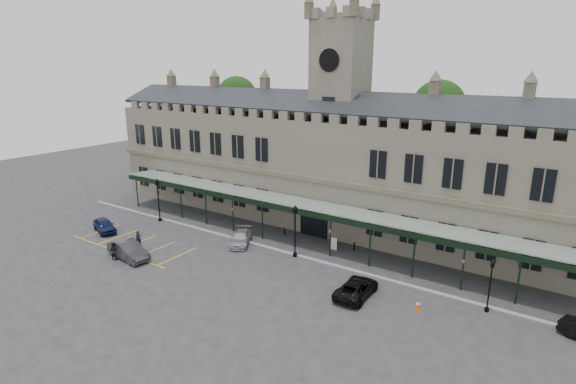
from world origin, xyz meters
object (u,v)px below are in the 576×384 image
Objects in this scene: lamp_post_mid at (295,226)px; lamp_post_left at (158,196)px; car_left_b at (128,250)px; traffic_cone at (418,305)px; car_left_a at (104,225)px; sign_board at (333,244)px; lamp_post_right at (491,281)px; clock_tower at (340,108)px; car_van at (356,288)px; car_taxi at (241,238)px; person_a at (138,238)px; station_building at (337,168)px; person_b at (114,251)px.

lamp_post_left is at bearing -179.25° from lamp_post_mid.
lamp_post_left reaches higher than car_left_b.
traffic_cone is 33.84m from car_left_a.
lamp_post_right is at bearing -16.99° from sign_board.
clock_tower reaches higher than car_left_a.
clock_tower is at bearing 96.88° from lamp_post_mid.
sign_board is at bearing -51.74° from car_van.
clock_tower reaches higher than car_van.
sign_board is 19.58m from car_left_b.
car_taxi is at bearing -157.38° from sign_board.
sign_board is 19.51m from person_a.
station_building is 13.47m from car_taxi.
clock_tower is 4.84× the size of lamp_post_left.
car_left_b is at bearing -115.19° from person_a.
lamp_post_right is 32.25m from person_a.
person_b is (-26.49, -6.99, 0.51)m from traffic_cone.
clock_tower is 24.00m from lamp_post_right.
lamp_post_mid reaches higher than traffic_cone.
sign_board is at bearing -158.16° from person_b.
station_building reaches higher than lamp_post_mid.
lamp_post_right is 0.84× the size of car_left_b.
clock_tower is 19.90× the size of sign_board.
sign_board is (3.52, -7.21, -12.50)m from clock_tower.
car_van is (9.41, -14.28, -5.80)m from station_building.
lamp_post_left is at bearing 64.24° from person_a.
sign_board is 0.72× the size of person_b.
lamp_post_mid is at bearing -35.03° from person_a.
sign_board is 0.26× the size of car_van.
person_b is (-12.37, -20.61, -5.61)m from station_building.
sign_board is 0.25× the size of car_left_b.
person_a is at bearing -56.51° from lamp_post_left.
lamp_post_mid is 7.23× the size of traffic_cone.
person_b is (-21.77, -6.32, 0.19)m from car_van.
traffic_cone is (12.82, -2.97, -2.70)m from lamp_post_mid.
station_building is 12.45× the size of car_van.
lamp_post_right is 3.39× the size of sign_board.
sign_board is at bearing -28.26° from person_a.
car_taxi reaches higher than sign_board.
lamp_post_left is 31.70m from traffic_cone.
car_van is at bearing -160.28° from lamp_post_right.
station_building is 38.12× the size of person_a.
car_taxi is at bearing -176.18° from lamp_post_mid.
car_taxi is (-23.42, -0.02, -1.86)m from lamp_post_right.
person_a is (-16.72, -10.05, 0.18)m from sign_board.
lamp_post_left is (-17.35, -10.89, -3.43)m from station_building.
car_left_a is at bearing -139.53° from clock_tower.
traffic_cone is at bearing -4.95° from lamp_post_left.
car_left_b is at bearing -163.91° from lamp_post_right.
traffic_cone is 0.16× the size of car_taxi.
car_van is at bearing -7.22° from lamp_post_left.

